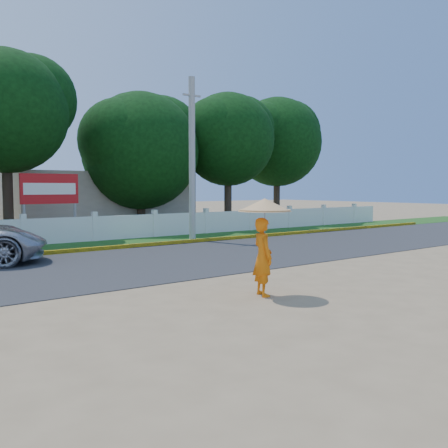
# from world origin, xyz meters

# --- Properties ---
(ground) EXTENTS (120.00, 120.00, 0.00)m
(ground) POSITION_xyz_m (0.00, 0.00, 0.00)
(ground) COLOR #9E8460
(ground) RESTS_ON ground
(road) EXTENTS (60.00, 7.00, 0.02)m
(road) POSITION_xyz_m (0.00, 4.50, 0.01)
(road) COLOR #38383A
(road) RESTS_ON ground
(grass_verge) EXTENTS (60.00, 3.50, 0.03)m
(grass_verge) POSITION_xyz_m (0.00, 9.75, 0.01)
(grass_verge) COLOR #2D601E
(grass_verge) RESTS_ON ground
(curb) EXTENTS (40.00, 0.18, 0.16)m
(curb) POSITION_xyz_m (0.00, 8.05, 0.08)
(curb) COLOR yellow
(curb) RESTS_ON ground
(fence) EXTENTS (40.00, 0.10, 1.10)m
(fence) POSITION_xyz_m (0.00, 11.20, 0.55)
(fence) COLOR silver
(fence) RESTS_ON ground
(building_near) EXTENTS (10.00, 6.00, 3.20)m
(building_near) POSITION_xyz_m (3.00, 18.00, 1.60)
(building_near) COLOR #B7AD99
(building_near) RESTS_ON ground
(utility_pole) EXTENTS (0.28, 0.28, 7.14)m
(utility_pole) POSITION_xyz_m (3.54, 8.82, 3.57)
(utility_pole) COLOR #979794
(utility_pole) RESTS_ON ground
(monk_with_parasol) EXTENTS (1.17, 1.17, 2.12)m
(monk_with_parasol) POSITION_xyz_m (-1.56, -1.41, 1.38)
(monk_with_parasol) COLOR orange
(monk_with_parasol) RESTS_ON ground
(billboard) EXTENTS (2.50, 0.13, 2.95)m
(billboard) POSITION_xyz_m (-1.53, 12.30, 2.14)
(billboard) COLOR gray
(billboard) RESTS_ON ground
(tree_row) EXTENTS (34.11, 7.06, 8.75)m
(tree_row) POSITION_xyz_m (1.15, 14.35, 5.00)
(tree_row) COLOR #473828
(tree_row) RESTS_ON ground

